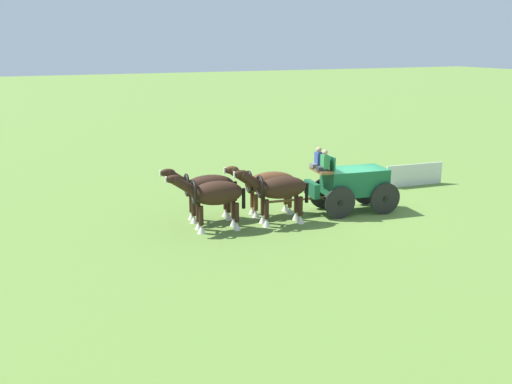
# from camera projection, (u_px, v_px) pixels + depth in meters

# --- Properties ---
(ground_plane) EXTENTS (220.00, 220.00, 0.00)m
(ground_plane) POSITION_uv_depth(u_px,v_px,m) (353.00, 211.00, 23.91)
(ground_plane) COLOR olive
(show_wagon) EXTENTS (5.66, 2.08, 2.80)m
(show_wagon) POSITION_uv_depth(u_px,v_px,m) (351.00, 183.00, 23.53)
(show_wagon) COLOR #195B38
(show_wagon) RESTS_ON ground
(draft_horse_rear_near) EXTENTS (3.06, 1.12, 2.27)m
(draft_horse_rear_near) POSITION_uv_depth(u_px,v_px,m) (278.00, 190.00, 21.90)
(draft_horse_rear_near) COLOR #331E14
(draft_horse_rear_near) RESTS_ON ground
(draft_horse_rear_off) EXTENTS (3.16, 1.17, 2.16)m
(draft_horse_rear_off) POSITION_uv_depth(u_px,v_px,m) (268.00, 184.00, 23.12)
(draft_horse_rear_off) COLOR brown
(draft_horse_rear_off) RESTS_ON ground
(draft_horse_lead_near) EXTENTS (3.03, 1.16, 2.27)m
(draft_horse_lead_near) POSITION_uv_depth(u_px,v_px,m) (213.00, 195.00, 21.15)
(draft_horse_lead_near) COLOR #331E14
(draft_horse_lead_near) RESTS_ON ground
(draft_horse_lead_off) EXTENTS (3.08, 1.14, 2.22)m
(draft_horse_lead_off) POSITION_uv_depth(u_px,v_px,m) (206.00, 188.00, 22.36)
(draft_horse_lead_off) COLOR #331E14
(draft_horse_lead_off) RESTS_ON ground
(sponsor_banner) EXTENTS (3.20, 0.31, 1.10)m
(sponsor_banner) POSITION_uv_depth(u_px,v_px,m) (414.00, 175.00, 27.98)
(sponsor_banner) COLOR silver
(sponsor_banner) RESTS_ON ground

